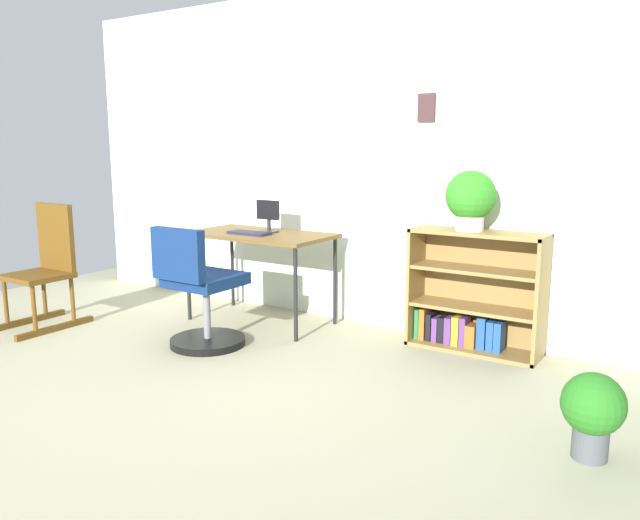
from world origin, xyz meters
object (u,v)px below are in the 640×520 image
at_px(monitor, 268,217).
at_px(rocking_chair, 46,266).
at_px(keyboard, 249,233).
at_px(desk, 260,240).
at_px(bookshelf_low, 474,297).
at_px(potted_plant_on_shelf, 471,198).
at_px(office_chair, 200,296).
at_px(potted_plant_floor, 593,409).

xyz_separation_m(monitor, rocking_chair, (-1.35, -1.03, -0.36)).
distance_m(monitor, keyboard, 0.21).
xyz_separation_m(desk, bookshelf_low, (1.62, 0.27, -0.30)).
distance_m(monitor, potted_plant_on_shelf, 1.57).
relative_size(bookshelf_low, potted_plant_on_shelf, 2.24).
bearing_deg(desk, bookshelf_low, 9.53).
xyz_separation_m(desk, office_chair, (0.05, -0.73, -0.29)).
xyz_separation_m(office_chair, bookshelf_low, (1.57, 1.00, -0.00)).
xyz_separation_m(monitor, potted_plant_floor, (2.56, -1.00, -0.60)).
distance_m(desk, potted_plant_on_shelf, 1.64).
xyz_separation_m(rocking_chair, potted_plant_floor, (3.90, 0.03, -0.24)).
bearing_deg(monitor, rocking_chair, -142.60).
bearing_deg(rocking_chair, potted_plant_floor, 0.51).
xyz_separation_m(monitor, potted_plant_on_shelf, (1.55, 0.15, 0.20)).
height_order(rocking_chair, potted_plant_floor, rocking_chair).
xyz_separation_m(keyboard, rocking_chair, (-1.29, -0.86, -0.25)).
xyz_separation_m(monitor, bookshelf_low, (1.59, 0.21, -0.47)).
xyz_separation_m(monitor, keyboard, (-0.05, -0.17, -0.11)).
relative_size(desk, bookshelf_low, 1.26).
relative_size(keyboard, potted_plant_floor, 0.85).
bearing_deg(potted_plant_floor, desk, 160.28).
bearing_deg(keyboard, potted_plant_on_shelf, 11.25).
bearing_deg(potted_plant_floor, office_chair, 175.50).
bearing_deg(rocking_chair, bookshelf_low, 22.81).
relative_size(monitor, bookshelf_low, 0.28).
relative_size(office_chair, rocking_chair, 0.91).
height_order(office_chair, rocking_chair, rocking_chair).
relative_size(bookshelf_low, potted_plant_floor, 2.25).
bearing_deg(office_chair, potted_plant_on_shelf, 31.62).
relative_size(keyboard, office_chair, 0.40).
bearing_deg(rocking_chair, office_chair, 9.74).
relative_size(desk, office_chair, 1.32).
distance_m(office_chair, bookshelf_low, 1.86).
distance_m(rocking_chair, bookshelf_low, 3.19).
bearing_deg(potted_plant_on_shelf, monitor, -174.49).
bearing_deg(potted_plant_on_shelf, keyboard, -168.75).
distance_m(keyboard, office_chair, 0.72).
distance_m(keyboard, potted_plant_floor, 2.78).
bearing_deg(bookshelf_low, monitor, -172.64).
relative_size(desk, keyboard, 3.31).
bearing_deg(rocking_chair, keyboard, 33.62).
height_order(monitor, potted_plant_on_shelf, potted_plant_on_shelf).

